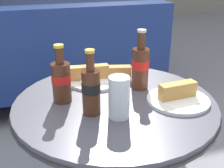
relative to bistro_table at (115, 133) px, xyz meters
The scene contains 7 objects.
bistro_table is the anchor object (origin of this frame).
cola_bottle_left 0.29m from the bistro_table, 29.48° to the left, with size 0.07×0.07×0.25m.
cola_bottle_right 0.31m from the bistro_table, 164.64° to the left, with size 0.07×0.07×0.22m.
cola_bottle_center 0.27m from the bistro_table, 146.71° to the right, with size 0.06×0.06×0.23m.
drinking_glass 0.25m from the bistro_table, 102.38° to the right, with size 0.07×0.07×0.15m.
lunch_plate_near 0.29m from the bistro_table, 20.19° to the right, with size 0.23×0.23×0.07m.
lunch_plate_far 0.27m from the bistro_table, 96.54° to the left, with size 0.31×0.26×0.07m.
Camera 1 is at (-0.30, -0.91, 1.18)m, focal length 45.00 mm.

